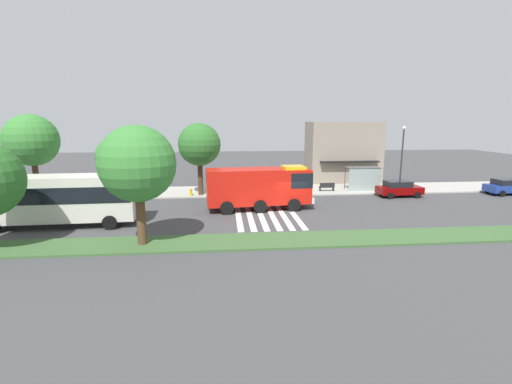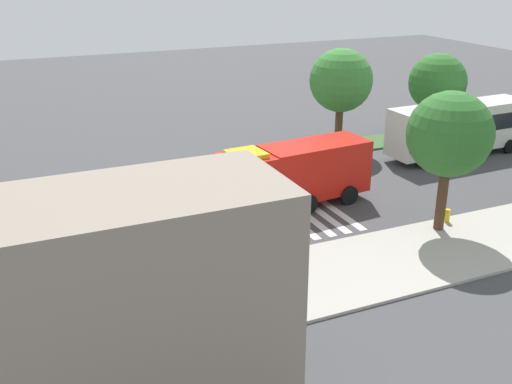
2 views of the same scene
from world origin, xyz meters
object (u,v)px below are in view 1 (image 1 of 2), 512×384
at_px(bench_west_of_shelter, 292,187).
at_px(sidewalk_tree_center, 199,145).
at_px(bus_stop_shelter, 364,174).
at_px(parked_car_west, 25,194).
at_px(parked_car_east, 508,186).
at_px(transit_bus, 57,197).
at_px(median_tree_west, 137,164).
at_px(fire_truck, 262,186).
at_px(street_lamp, 402,154).
at_px(parked_car_mid, 399,188).
at_px(sidewalk_tree_far_west, 32,141).
at_px(sidewalk_tree_west, 115,157).
at_px(bench_near_shelter, 327,187).
at_px(fire_hydrant, 191,192).

xyz_separation_m(bench_west_of_shelter, sidewalk_tree_center, (-9.46, -0.65, 4.54)).
bearing_deg(bus_stop_shelter, parked_car_west, -175.00).
bearing_deg(parked_car_east, transit_bus, -172.45).
xyz_separation_m(bus_stop_shelter, median_tree_west, (-19.88, -15.05, 3.10)).
bearing_deg(fire_truck, parked_car_west, 164.96).
xyz_separation_m(bus_stop_shelter, street_lamp, (3.50, -1.07, 2.22)).
xyz_separation_m(parked_car_mid, sidewalk_tree_center, (-19.75, 2.20, 4.30)).
bearing_deg(street_lamp, bench_west_of_shelter, 174.70).
distance_m(sidewalk_tree_far_west, sidewalk_tree_west, 7.67).
relative_size(bench_near_shelter, bench_west_of_shelter, 1.00).
relative_size(fire_truck, sidewalk_tree_far_west, 1.15).
height_order(bus_stop_shelter, sidewalk_tree_far_west, sidewalk_tree_far_west).
bearing_deg(parked_car_mid, sidewalk_tree_center, 171.79).
relative_size(bench_west_of_shelter, fire_hydrant, 2.29).
relative_size(parked_car_mid, bench_near_shelter, 2.72).
bearing_deg(parked_car_mid, parked_car_west, 178.15).
height_order(parked_car_west, bench_west_of_shelter, parked_car_west).
distance_m(parked_car_west, transit_bus, 9.72).
bearing_deg(bus_stop_shelter, bench_near_shelter, -179.59).
relative_size(bus_stop_shelter, sidewalk_tree_center, 0.49).
distance_m(fire_truck, parked_car_east, 26.22).
relative_size(fire_truck, median_tree_west, 1.29).
bearing_deg(sidewalk_tree_far_west, fire_truck, -15.67).
xyz_separation_m(fire_truck, bench_west_of_shelter, (3.89, 6.59, -1.44)).
xyz_separation_m(transit_bus, bus_stop_shelter, (26.71, 10.28, -0.28)).
distance_m(bus_stop_shelter, fire_hydrant, 18.29).
height_order(parked_car_west, sidewalk_tree_far_west, sidewalk_tree_far_west).
height_order(fire_truck, median_tree_west, median_tree_west).
relative_size(transit_bus, street_lamp, 1.60).
bearing_deg(bench_west_of_shelter, parked_car_mid, -15.46).
relative_size(parked_car_east, median_tree_west, 0.65).
xyz_separation_m(street_lamp, sidewalk_tree_far_west, (-36.38, 0.40, 1.53)).
relative_size(transit_bus, bench_near_shelter, 6.80).
bearing_deg(bus_stop_shelter, parked_car_east, -11.40).
bearing_deg(sidewalk_tree_far_west, parked_car_west, -90.51).
xyz_separation_m(fire_truck, fire_hydrant, (-6.53, 5.45, -1.54)).
bearing_deg(sidewalk_tree_center, parked_car_mid, -6.36).
bearing_deg(sidewalk_tree_west, fire_truck, -23.46).
xyz_separation_m(bus_stop_shelter, sidewalk_tree_far_west, (-32.87, -0.67, 3.76)).
bearing_deg(transit_bus, bench_near_shelter, -157.55).
distance_m(fire_truck, bus_stop_shelter, 13.41).
height_order(parked_car_west, bus_stop_shelter, bus_stop_shelter).
bearing_deg(fire_hydrant, sidewalk_tree_west, 176.01).
relative_size(parked_car_west, bus_stop_shelter, 1.33).
xyz_separation_m(fire_truck, street_lamp, (15.17, 5.55, 2.08)).
height_order(bus_stop_shelter, bench_near_shelter, bus_stop_shelter).
bearing_deg(parked_car_east, sidewalk_tree_far_west, 174.63).
xyz_separation_m(sidewalk_tree_far_west, median_tree_west, (12.99, -14.37, -0.66)).
xyz_separation_m(parked_car_east, sidewalk_tree_center, (-31.49, 2.20, 4.29)).
distance_m(parked_car_mid, street_lamp, 3.87).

